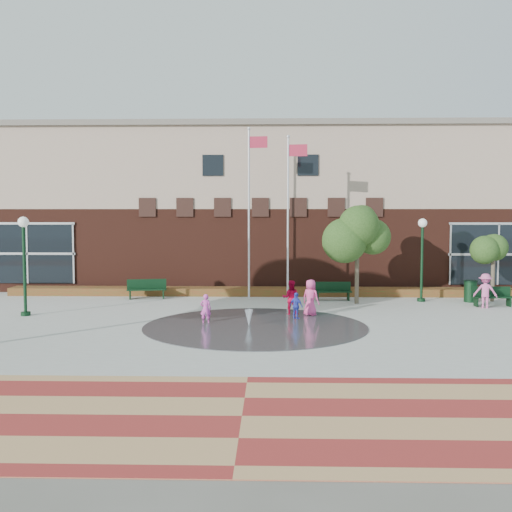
{
  "coord_description": "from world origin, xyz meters",
  "views": [
    {
      "loc": [
        0.62,
        -19.2,
        4.22
      ],
      "look_at": [
        0.0,
        4.0,
        2.6
      ],
      "focal_mm": 42.0,
      "sensor_mm": 36.0,
      "label": 1
    }
  ],
  "objects_px": {
    "flagpole_left": "(250,204)",
    "flagpole_right": "(289,210)",
    "trash_can": "(470,291)",
    "child_splash": "(206,309)",
    "bench_left": "(147,293)"
  },
  "relations": [
    {
      "from": "flagpole_left",
      "to": "flagpole_right",
      "type": "xyz_separation_m",
      "value": [
        1.89,
        -0.92,
        -0.27
      ]
    },
    {
      "from": "flagpole_left",
      "to": "trash_can",
      "type": "distance_m",
      "value": 11.42
    },
    {
      "from": "flagpole_right",
      "to": "child_splash",
      "type": "height_order",
      "value": "flagpole_right"
    },
    {
      "from": "trash_can",
      "to": "flagpole_right",
      "type": "bearing_deg",
      "value": -178.25
    },
    {
      "from": "flagpole_left",
      "to": "bench_left",
      "type": "relative_size",
      "value": 4.2
    },
    {
      "from": "flagpole_left",
      "to": "child_splash",
      "type": "relative_size",
      "value": 7.34
    },
    {
      "from": "bench_left",
      "to": "child_splash",
      "type": "height_order",
      "value": "child_splash"
    },
    {
      "from": "bench_left",
      "to": "trash_can",
      "type": "distance_m",
      "value": 15.78
    },
    {
      "from": "bench_left",
      "to": "trash_can",
      "type": "height_order",
      "value": "trash_can"
    },
    {
      "from": "flagpole_right",
      "to": "bench_left",
      "type": "height_order",
      "value": "flagpole_right"
    },
    {
      "from": "bench_left",
      "to": "child_splash",
      "type": "xyz_separation_m",
      "value": [
        3.68,
        -6.62,
        0.26
      ]
    },
    {
      "from": "flagpole_right",
      "to": "bench_left",
      "type": "xyz_separation_m",
      "value": [
        -7.04,
        0.96,
        -4.13
      ]
    },
    {
      "from": "flagpole_left",
      "to": "bench_left",
      "type": "height_order",
      "value": "flagpole_left"
    },
    {
      "from": "trash_can",
      "to": "child_splash",
      "type": "relative_size",
      "value": 0.92
    },
    {
      "from": "bench_left",
      "to": "trash_can",
      "type": "bearing_deg",
      "value": -13.37
    }
  ]
}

